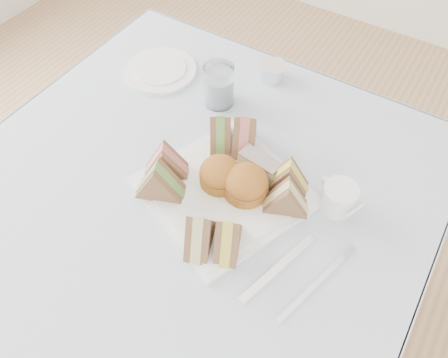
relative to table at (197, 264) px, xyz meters
The scene contains 21 objects.
floor 0.37m from the table, ahead, with size 4.00×4.00×0.00m, color #9E7751.
table is the anchor object (origin of this frame).
tablecloth 0.37m from the table, ahead, with size 1.02×1.02×0.01m, color white.
serving_plate 0.39m from the table, 21.12° to the left, with size 0.31×0.31×0.01m, color white.
sandwich_fl_a 0.44m from the table, behind, with size 0.10×0.05×0.09m, color brown, non-canonical shape.
sandwich_fl_b 0.44m from the table, 126.59° to the right, with size 0.10×0.05×0.09m, color brown, non-canonical shape.
sandwich_fr_a 0.46m from the table, 28.42° to the right, with size 0.10×0.05×0.09m, color brown, non-canonical shape.
sandwich_fr_b 0.46m from the table, 45.82° to the right, with size 0.10×0.05×0.09m, color brown, non-canonical shape.
sandwich_bl_a 0.45m from the table, 91.97° to the left, with size 0.10×0.05×0.09m, color brown, non-canonical shape.
sandwich_bl_b 0.47m from the table, 74.12° to the left, with size 0.11×0.05×0.09m, color brown, non-canonical shape.
sandwich_br_a 0.48m from the table, 15.23° to the left, with size 0.10×0.04×0.08m, color brown, non-canonical shape.
sandwich_br_b 0.48m from the table, 30.10° to the left, with size 0.09×0.04×0.08m, color brown, non-canonical shape.
scone_left 0.42m from the table, 37.11° to the left, with size 0.09×0.09×0.06m, color #99572B.
scone_right 0.44m from the table, 22.03° to the left, with size 0.10×0.10×0.06m, color #99572B.
pastry_slice 0.44m from the table, 45.19° to the left, with size 0.09×0.04×0.04m, color beige.
side_plate 0.56m from the table, 135.77° to the left, with size 0.20×0.20×0.01m, color white.
water_glass 0.51m from the table, 108.77° to the left, with size 0.08×0.08×0.11m, color white.
tea_strainer 0.58m from the table, 92.55° to the left, with size 0.07×0.07×0.04m, color silver.
knife 0.46m from the table, 14.85° to the right, with size 0.02×0.20×0.00m, color silver.
fork 0.51m from the table, 12.26° to the right, with size 0.01×0.19×0.00m, color silver.
creamer_jug 0.52m from the table, 22.96° to the left, with size 0.07×0.07×0.06m, color white.
Camera 1 is at (0.37, -0.44, 1.52)m, focal length 35.00 mm.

